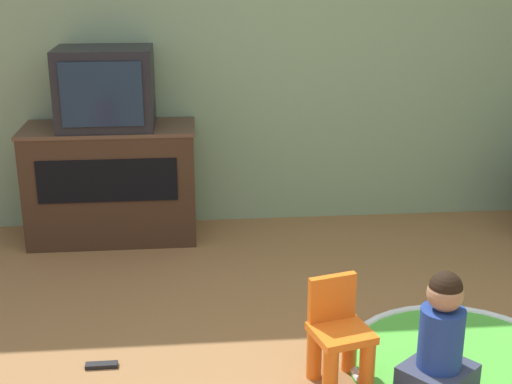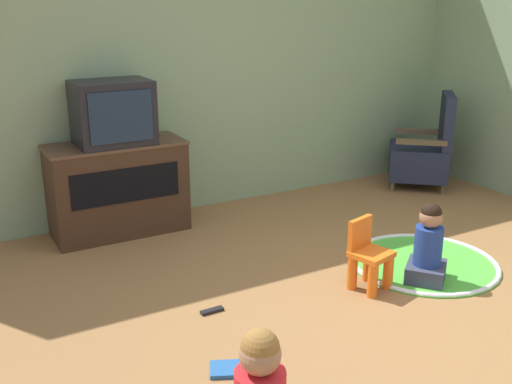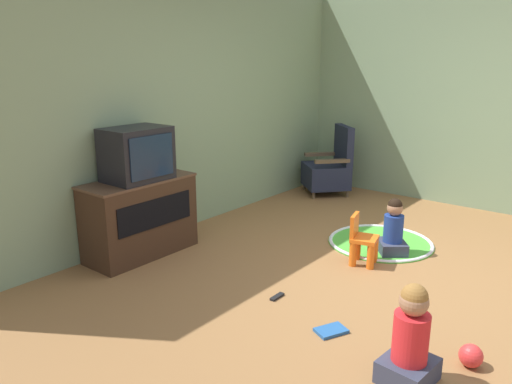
{
  "view_description": "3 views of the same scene",
  "coord_description": "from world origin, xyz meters",
  "px_view_note": "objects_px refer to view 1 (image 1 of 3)",
  "views": [
    {
      "loc": [
        -0.5,
        -2.37,
        1.84
      ],
      "look_at": [
        -0.19,
        0.95,
        0.72
      ],
      "focal_mm": 50.0,
      "sensor_mm": 36.0,
      "label": 1
    },
    {
      "loc": [
        -2.35,
        -2.49,
        1.89
      ],
      "look_at": [
        -0.42,
        0.96,
        0.61
      ],
      "focal_mm": 42.0,
      "sensor_mm": 36.0,
      "label": 2
    },
    {
      "loc": [
        -3.97,
        -1.62,
        1.93
      ],
      "look_at": [
        -0.5,
        1.17,
        0.71
      ],
      "focal_mm": 35.0,
      "sensor_mm": 36.0,
      "label": 3
    }
  ],
  "objects_px": {
    "tv_cabinet": "(112,181)",
    "remote_control": "(102,365)",
    "yellow_kid_chair": "(339,340)",
    "child_watching_center": "(441,341)",
    "television": "(105,88)"
  },
  "relations": [
    {
      "from": "yellow_kid_chair",
      "to": "child_watching_center",
      "type": "relative_size",
      "value": 0.84
    },
    {
      "from": "tv_cabinet",
      "to": "remote_control",
      "type": "relative_size",
      "value": 7.42
    },
    {
      "from": "child_watching_center",
      "to": "yellow_kid_chair",
      "type": "bearing_deg",
      "value": 124.49
    },
    {
      "from": "tv_cabinet",
      "to": "yellow_kid_chair",
      "type": "xyz_separation_m",
      "value": [
        1.16,
        -1.83,
        -0.19
      ]
    },
    {
      "from": "television",
      "to": "remote_control",
      "type": "xyz_separation_m",
      "value": [
        0.09,
        -1.61,
        -1.01
      ]
    },
    {
      "from": "tv_cabinet",
      "to": "television",
      "type": "xyz_separation_m",
      "value": [
        0.0,
        -0.01,
        0.63
      ]
    },
    {
      "from": "child_watching_center",
      "to": "tv_cabinet",
      "type": "bearing_deg",
      "value": 89.86
    },
    {
      "from": "remote_control",
      "to": "yellow_kid_chair",
      "type": "bearing_deg",
      "value": -11.49
    },
    {
      "from": "television",
      "to": "tv_cabinet",
      "type": "bearing_deg",
      "value": 90.0
    },
    {
      "from": "tv_cabinet",
      "to": "yellow_kid_chair",
      "type": "bearing_deg",
      "value": -57.62
    },
    {
      "from": "tv_cabinet",
      "to": "television",
      "type": "distance_m",
      "value": 0.63
    },
    {
      "from": "yellow_kid_chair",
      "to": "remote_control",
      "type": "bearing_deg",
      "value": 154.15
    },
    {
      "from": "television",
      "to": "child_watching_center",
      "type": "relative_size",
      "value": 1.04
    },
    {
      "from": "yellow_kid_chair",
      "to": "remote_control",
      "type": "xyz_separation_m",
      "value": [
        -1.08,
        0.21,
        -0.2
      ]
    },
    {
      "from": "yellow_kid_chair",
      "to": "remote_control",
      "type": "distance_m",
      "value": 1.11
    }
  ]
}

